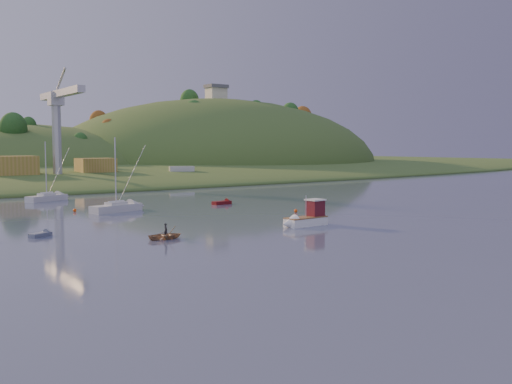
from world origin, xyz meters
TOP-DOWN VIEW (x-y plane):
  - shore_slope at (0.00, 165.00)m, footprint 640.00×150.00m
  - hill_center at (10.00, 210.00)m, footprint 140.00×120.00m
  - hill_right at (95.00, 195.00)m, footprint 150.00×130.00m
  - hilltop_house at (95.00, 195.00)m, footprint 9.00×7.00m
  - wharf at (5.00, 122.00)m, footprint 42.00×16.00m
  - shed_west at (-8.00, 123.00)m, footprint 11.00×8.00m
  - shed_east at (13.00, 124.00)m, footprint 9.00×7.00m
  - dock_crane at (2.00, 118.39)m, footprint 3.20×28.00m
  - fishing_boat at (3.77, 31.14)m, footprint 6.62×2.34m
  - sailboat_near at (-8.60, 58.39)m, footprint 8.15×4.27m
  - sailboat_far at (-11.98, 80.99)m, footprint 7.69×5.16m
  - canoe at (-14.00, 32.28)m, footprint 3.65×2.68m
  - paddler at (-14.00, 32.28)m, footprint 0.35×0.52m
  - red_tender at (10.40, 58.46)m, footprint 3.96×1.75m
  - grey_dinghy at (-23.56, 41.77)m, footprint 2.95×2.15m
  - work_vessel at (35.00, 118.00)m, footprint 16.51×10.81m
  - buoy_1 at (12.00, 42.28)m, footprint 0.50×0.50m
  - buoy_3 at (-13.52, 61.88)m, footprint 0.50×0.50m

SIDE VIEW (x-z plane):
  - shore_slope at x=0.00m, z-range -3.50..3.50m
  - hill_center at x=10.00m, z-range -18.00..18.00m
  - hill_right at x=95.00m, z-range -30.00..30.00m
  - grey_dinghy at x=-23.56m, z-range -0.31..0.73m
  - buoy_1 at x=12.00m, z-range 0.00..0.50m
  - buoy_3 at x=-13.52m, z-range 0.00..0.50m
  - red_tender at x=10.40m, z-range -0.38..0.92m
  - canoe at x=-14.00m, z-range 0.00..0.73m
  - sailboat_far at x=-11.98m, z-range -4.48..5.85m
  - paddler at x=-14.00m, z-range 0.00..1.39m
  - sailboat_near at x=-8.60m, z-range -4.71..6.13m
  - fishing_boat at x=3.77m, z-range -1.16..3.00m
  - wharf at x=5.00m, z-range 0.00..2.40m
  - work_vessel at x=35.00m, z-range -0.57..3.43m
  - shed_east at x=13.00m, z-range 2.40..6.40m
  - shed_west at x=-8.00m, z-range 2.40..7.20m
  - dock_crane at x=2.00m, z-range 7.02..27.32m
  - hilltop_house at x=95.00m, z-range 30.18..36.63m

